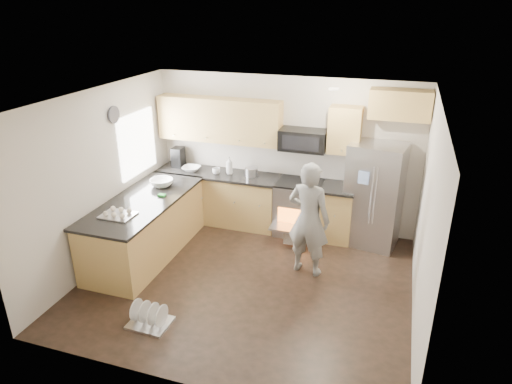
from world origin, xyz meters
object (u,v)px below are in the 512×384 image
(refrigerator, at_px, (374,195))
(dish_rack, at_px, (150,318))
(stove_range, at_px, (299,196))
(person, at_px, (309,219))

(refrigerator, bearing_deg, dish_rack, -118.95)
(stove_range, distance_m, person, 1.25)
(stove_range, xyz_separation_m, dish_rack, (-1.19, -2.95, -0.59))
(refrigerator, height_order, dish_rack, refrigerator)
(stove_range, distance_m, refrigerator, 1.21)
(dish_rack, bearing_deg, person, 48.34)
(refrigerator, height_order, person, person)
(stove_range, distance_m, dish_rack, 3.24)
(stove_range, bearing_deg, dish_rack, -111.96)
(refrigerator, bearing_deg, stove_range, -169.65)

